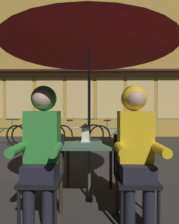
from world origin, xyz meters
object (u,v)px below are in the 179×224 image
bicycle_second (38,135)px  bicycle_third (79,134)px  bicycle_nearest (1,135)px  bicycle_fourth (116,135)px  book (91,139)px  chair_right (134,171)px  person_left_hooded (42,139)px  patio_umbrella (89,37)px  lantern (85,132)px  chair_left (44,171)px  cafe_table (89,149)px  person_right_hooded (135,139)px

bicycle_second → bicycle_third: (1.26, 0.07, 0.00)m
bicycle_nearest → bicycle_fourth: 3.60m
bicycle_fourth → book: (-0.77, -3.14, 0.41)m
bicycle_third → bicycle_fourth: bearing=-5.4°
chair_right → bicycle_nearest: size_ratio=0.52×
bicycle_third → bicycle_fourth: same height
bicycle_second → chair_right: bearing=-59.8°
person_left_hooded → chair_right: bearing=3.4°
patio_umbrella → bicycle_second: size_ratio=1.38×
lantern → bicycle_fourth: size_ratio=0.14×
person_left_hooded → bicycle_second: person_left_hooded is taller
chair_left → chair_right: (0.96, 0.00, 0.00)m
cafe_table → bicycle_fourth: size_ratio=0.44×
patio_umbrella → person_left_hooded: bearing=-138.4°
bicycle_third → chair_right: bearing=-76.9°
bicycle_nearest → patio_umbrella: bearing=-49.1°
patio_umbrella → chair_left: (-0.48, -0.37, -1.57)m
cafe_table → chair_left: size_ratio=0.85×
bicycle_third → book: (0.40, -3.25, 0.41)m
person_left_hooded → book: (0.50, 0.52, -0.09)m
lantern → bicycle_third: bearing=95.7°
chair_right → bicycle_second: (-2.12, 3.64, -0.14)m
cafe_table → chair_left: 0.62m
lantern → chair_right: lantern is taller
bicycle_fourth → book: 3.25m
lantern → bicycle_second: (-1.59, 3.29, -0.51)m
cafe_table → bicycle_third: 3.37m
lantern → person_left_hooded: 0.60m
chair_right → lantern: bearing=146.3°
chair_right → person_left_hooded: size_ratio=0.62×
patio_umbrella → person_left_hooded: (-0.48, -0.43, -1.21)m
cafe_table → bicycle_third: size_ratio=0.45×
lantern → bicycle_nearest: bearing=130.3°
chair_right → bicycle_fourth: 3.61m
person_left_hooded → lantern: bearing=43.4°
person_right_hooded → bicycle_third: bearing=102.9°
bicycle_second → bicycle_fourth: same height
cafe_table → bicycle_second: size_ratio=0.44×
chair_left → bicycle_nearest: (-2.33, 3.61, -0.14)m
bicycle_nearest → bicycle_fourth: bearing=-0.2°
person_left_hooded → bicycle_second: size_ratio=0.83×
cafe_table → chair_right: size_ratio=0.85×
chair_right → bicycle_second: bearing=120.2°
person_left_hooded → bicycle_fourth: (1.27, 3.65, -0.50)m
chair_left → person_left_hooded: person_left_hooded is taller
lantern → bicycle_fourth: lantern is taller
lantern → person_right_hooded: (0.53, -0.41, -0.01)m
cafe_table → patio_umbrella: patio_umbrella is taller
lantern → person_left_hooded: size_ratio=0.17×
cafe_table → bicycle_nearest: size_ratio=0.44×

